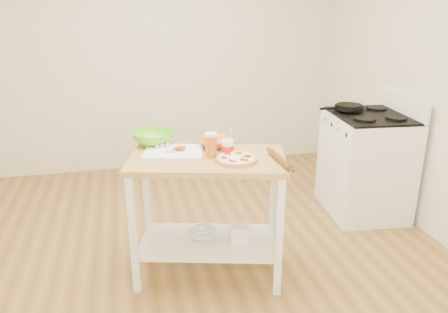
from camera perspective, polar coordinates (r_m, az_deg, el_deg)
name	(u,v)px	position (r m, az deg, el deg)	size (l,w,h in m)	color
room_shell	(196,89)	(2.86, -3.72, 8.73)	(4.04, 4.54, 2.74)	olive
prep_island	(208,192)	(3.03, -2.12, -4.68)	(1.16, 0.82, 0.90)	tan
gas_stove	(366,164)	(4.23, 18.00, -0.91)	(0.71, 0.81, 1.11)	white
skillet	(348,107)	(4.16, 15.95, 6.20)	(0.42, 0.27, 0.03)	black
pizza	(236,159)	(2.86, 1.59, -0.28)	(0.27, 0.27, 0.04)	#E0A25F
cutting_board	(173,151)	(3.05, -6.64, 0.71)	(0.45, 0.38, 0.04)	white
spatula	(175,151)	(3.03, -6.46, 0.75)	(0.15, 0.05, 0.01)	#3FD9C7
knife	(157,142)	(3.22, -8.79, 1.85)	(0.27, 0.08, 0.01)	silver
orange_bowl	(216,143)	(3.14, -1.08, 1.83)	(0.24, 0.24, 0.06)	#D55B16
green_bowl	(153,138)	(3.23, -9.23, 2.41)	(0.30, 0.30, 0.09)	#5EC71D
beer_pint	(211,145)	(2.92, -1.70, 1.54)	(0.08, 0.08, 0.16)	#BA621E
yogurt_tub	(227,148)	(2.95, 0.44, 1.14)	(0.09, 0.09, 0.19)	white
rolling_pin	(279,159)	(2.86, 7.26, -0.38)	(0.04, 0.04, 0.34)	brown
shelf_glass_bowl	(203,234)	(3.23, -2.78, -10.08)	(0.20, 0.20, 0.06)	silver
shelf_bin	(240,233)	(3.17, 2.06, -9.97)	(0.12, 0.12, 0.12)	white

